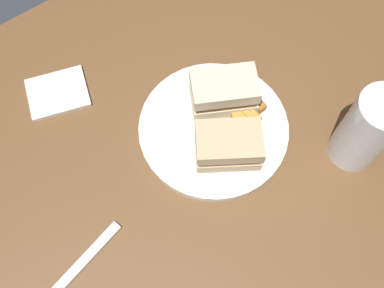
# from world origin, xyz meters

# --- Properties ---
(ground_plane) EXTENTS (6.00, 6.00, 0.00)m
(ground_plane) POSITION_xyz_m (0.00, 0.00, 0.00)
(ground_plane) COLOR #333842
(dining_table) EXTENTS (1.19, 0.92, 0.75)m
(dining_table) POSITION_xyz_m (0.00, 0.00, 0.38)
(dining_table) COLOR brown
(dining_table) RESTS_ON ground
(plate) EXTENTS (0.27, 0.27, 0.02)m
(plate) POSITION_xyz_m (-0.11, -0.02, 0.76)
(plate) COLOR silver
(plate) RESTS_ON dining_table
(sandwich_half_left) EXTENTS (0.13, 0.12, 0.06)m
(sandwich_half_left) POSITION_xyz_m (-0.10, 0.03, 0.80)
(sandwich_half_left) COLOR #CCB284
(sandwich_half_left) RESTS_ON plate
(sandwich_half_right) EXTENTS (0.13, 0.12, 0.07)m
(sandwich_half_right) POSITION_xyz_m (-0.15, -0.05, 0.80)
(sandwich_half_right) COLOR beige
(sandwich_half_right) RESTS_ON plate
(potato_wedge_front) EXTENTS (0.04, 0.05, 0.02)m
(potato_wedge_front) POSITION_xyz_m (-0.16, -0.01, 0.78)
(potato_wedge_front) COLOR gold
(potato_wedge_front) RESTS_ON plate
(potato_wedge_middle) EXTENTS (0.02, 0.05, 0.02)m
(potato_wedge_middle) POSITION_xyz_m (-0.17, -0.00, 0.78)
(potato_wedge_middle) COLOR gold
(potato_wedge_middle) RESTS_ON plate
(potato_wedge_back) EXTENTS (0.02, 0.05, 0.02)m
(potato_wedge_back) POSITION_xyz_m (-0.17, -0.00, 0.78)
(potato_wedge_back) COLOR #B77F33
(potato_wedge_back) RESTS_ON plate
(potato_wedge_left_edge) EXTENTS (0.02, 0.05, 0.02)m
(potato_wedge_left_edge) POSITION_xyz_m (-0.20, -0.02, 0.78)
(potato_wedge_left_edge) COLOR #AD702D
(potato_wedge_left_edge) RESTS_ON plate
(potato_wedge_right_edge) EXTENTS (0.04, 0.04, 0.02)m
(potato_wedge_right_edge) POSITION_xyz_m (-0.15, 0.01, 0.77)
(potato_wedge_right_edge) COLOR gold
(potato_wedge_right_edge) RESTS_ON plate
(pint_glass) EXTENTS (0.08, 0.08, 0.17)m
(pint_glass) POSITION_xyz_m (-0.28, 0.15, 0.82)
(pint_glass) COLOR white
(pint_glass) RESTS_ON dining_table
(napkin) EXTENTS (0.13, 0.12, 0.01)m
(napkin) POSITION_xyz_m (0.08, -0.25, 0.76)
(napkin) COLOR silver
(napkin) RESTS_ON dining_table
(fork) EXTENTS (0.18, 0.06, 0.01)m
(fork) POSITION_xyz_m (0.21, 0.05, 0.76)
(fork) COLOR silver
(fork) RESTS_ON dining_table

